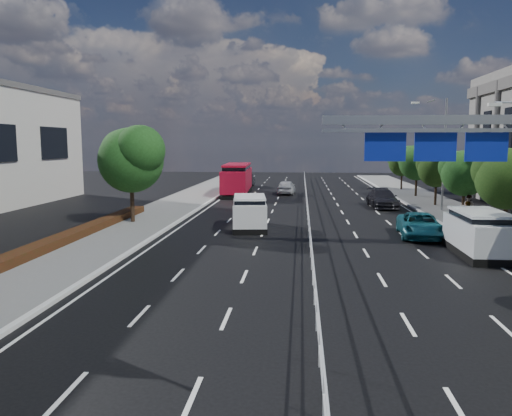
{
  "coord_description": "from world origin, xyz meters",
  "views": [
    {
      "loc": [
        -0.5,
        -14.97,
        5.47
      ],
      "look_at": [
        -2.64,
        8.61,
        2.4
      ],
      "focal_mm": 35.0,
      "sensor_mm": 36.0,
      "label": 1
    }
  ],
  "objects_px": {
    "pedestrian_b": "(468,207)",
    "overhead_gantry": "(452,141)",
    "silver_minivan": "(480,233)",
    "parked_car_dark": "(383,198)",
    "pedestrian_a": "(467,216)",
    "white_minivan": "(250,213)",
    "near_car_silver": "(286,187)",
    "near_car_dark": "(245,180)",
    "parked_car_teal": "(420,225)",
    "red_bus": "(237,178)"
  },
  "relations": [
    {
      "from": "near_car_silver",
      "to": "red_bus",
      "type": "bearing_deg",
      "value": 11.23
    },
    {
      "from": "parked_car_dark",
      "to": "pedestrian_a",
      "type": "xyz_separation_m",
      "value": [
        3.1,
        -12.22,
        0.29
      ]
    },
    {
      "from": "white_minivan",
      "to": "silver_minivan",
      "type": "relative_size",
      "value": 0.96
    },
    {
      "from": "red_bus",
      "to": "parked_car_teal",
      "type": "xyz_separation_m",
      "value": [
        13.89,
        -23.73,
        -1.01
      ]
    },
    {
      "from": "silver_minivan",
      "to": "pedestrian_a",
      "type": "relative_size",
      "value": 2.86
    },
    {
      "from": "overhead_gantry",
      "to": "red_bus",
      "type": "bearing_deg",
      "value": 116.47
    },
    {
      "from": "parked_car_dark",
      "to": "near_car_dark",
      "type": "bearing_deg",
      "value": 123.8
    },
    {
      "from": "near_car_silver",
      "to": "pedestrian_b",
      "type": "distance_m",
      "value": 22.55
    },
    {
      "from": "white_minivan",
      "to": "silver_minivan",
      "type": "height_order",
      "value": "silver_minivan"
    },
    {
      "from": "silver_minivan",
      "to": "parked_car_teal",
      "type": "height_order",
      "value": "silver_minivan"
    },
    {
      "from": "white_minivan",
      "to": "near_car_silver",
      "type": "bearing_deg",
      "value": 79.24
    },
    {
      "from": "near_car_silver",
      "to": "parked_car_dark",
      "type": "relative_size",
      "value": 0.84
    },
    {
      "from": "overhead_gantry",
      "to": "silver_minivan",
      "type": "xyz_separation_m",
      "value": [
        1.56,
        0.02,
        -4.53
      ]
    },
    {
      "from": "parked_car_dark",
      "to": "pedestrian_a",
      "type": "distance_m",
      "value": 12.61
    },
    {
      "from": "near_car_silver",
      "to": "parked_car_dark",
      "type": "distance_m",
      "value": 13.78
    },
    {
      "from": "near_car_silver",
      "to": "pedestrian_a",
      "type": "height_order",
      "value": "pedestrian_a"
    },
    {
      "from": "near_car_silver",
      "to": "near_car_dark",
      "type": "bearing_deg",
      "value": -54.41
    },
    {
      "from": "parked_car_dark",
      "to": "pedestrian_b",
      "type": "relative_size",
      "value": 3.02
    },
    {
      "from": "white_minivan",
      "to": "parked_car_dark",
      "type": "distance_m",
      "value": 15.56
    },
    {
      "from": "overhead_gantry",
      "to": "parked_car_dark",
      "type": "relative_size",
      "value": 1.92
    },
    {
      "from": "parked_car_teal",
      "to": "pedestrian_a",
      "type": "relative_size",
      "value": 2.72
    },
    {
      "from": "near_car_silver",
      "to": "pedestrian_b",
      "type": "relative_size",
      "value": 2.52
    },
    {
      "from": "parked_car_dark",
      "to": "near_car_silver",
      "type": "bearing_deg",
      "value": 126.43
    },
    {
      "from": "near_car_silver",
      "to": "pedestrian_a",
      "type": "bearing_deg",
      "value": 120.17
    },
    {
      "from": "near_car_dark",
      "to": "parked_car_dark",
      "type": "bearing_deg",
      "value": 128.61
    },
    {
      "from": "silver_minivan",
      "to": "parked_car_dark",
      "type": "relative_size",
      "value": 0.99
    },
    {
      "from": "pedestrian_a",
      "to": "silver_minivan",
      "type": "bearing_deg",
      "value": 66.0
    },
    {
      "from": "silver_minivan",
      "to": "near_car_silver",
      "type": "bearing_deg",
      "value": 110.17
    },
    {
      "from": "silver_minivan",
      "to": "pedestrian_a",
      "type": "bearing_deg",
      "value": 78.52
    },
    {
      "from": "overhead_gantry",
      "to": "parked_car_dark",
      "type": "xyz_separation_m",
      "value": [
        -0.24,
        18.35,
        -4.83
      ]
    },
    {
      "from": "silver_minivan",
      "to": "pedestrian_a",
      "type": "xyz_separation_m",
      "value": [
        1.3,
        6.12,
        -0.01
      ]
    },
    {
      "from": "overhead_gantry",
      "to": "pedestrian_a",
      "type": "distance_m",
      "value": 8.15
    },
    {
      "from": "pedestrian_a",
      "to": "near_car_silver",
      "type": "bearing_deg",
      "value": -75.04
    },
    {
      "from": "pedestrian_b",
      "to": "parked_car_teal",
      "type": "bearing_deg",
      "value": 89.75
    },
    {
      "from": "pedestrian_a",
      "to": "pedestrian_b",
      "type": "distance_m",
      "value": 5.07
    },
    {
      "from": "parked_car_dark",
      "to": "red_bus",
      "type": "bearing_deg",
      "value": 142.02
    },
    {
      "from": "silver_minivan",
      "to": "parked_car_dark",
      "type": "bearing_deg",
      "value": 96.13
    },
    {
      "from": "overhead_gantry",
      "to": "pedestrian_b",
      "type": "xyz_separation_m",
      "value": [
        4.49,
        10.94,
        -4.59
      ]
    },
    {
      "from": "near_car_dark",
      "to": "parked_car_teal",
      "type": "height_order",
      "value": "near_car_dark"
    },
    {
      "from": "parked_car_dark",
      "to": "pedestrian_b",
      "type": "bearing_deg",
      "value": -59.61
    },
    {
      "from": "white_minivan",
      "to": "red_bus",
      "type": "height_order",
      "value": "red_bus"
    },
    {
      "from": "white_minivan",
      "to": "pedestrian_b",
      "type": "distance_m",
      "value": 15.61
    },
    {
      "from": "near_car_silver",
      "to": "parked_car_teal",
      "type": "relative_size",
      "value": 0.88
    },
    {
      "from": "parked_car_dark",
      "to": "white_minivan",
      "type": "bearing_deg",
      "value": -133.58
    },
    {
      "from": "red_bus",
      "to": "overhead_gantry",
      "type": "bearing_deg",
      "value": -65.92
    },
    {
      "from": "near_car_silver",
      "to": "white_minivan",
      "type": "bearing_deg",
      "value": 88.89
    },
    {
      "from": "near_car_dark",
      "to": "silver_minivan",
      "type": "distance_m",
      "value": 40.88
    },
    {
      "from": "near_car_dark",
      "to": "parked_car_dark",
      "type": "xyz_separation_m",
      "value": [
        14.04,
        -19.35,
        -0.09
      ]
    },
    {
      "from": "near_car_dark",
      "to": "pedestrian_b",
      "type": "bearing_deg",
      "value": 127.69
    },
    {
      "from": "pedestrian_b",
      "to": "overhead_gantry",
      "type": "bearing_deg",
      "value": 104.4
    }
  ]
}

